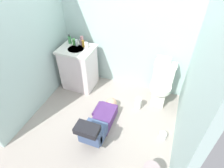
% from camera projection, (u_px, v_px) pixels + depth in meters
% --- Properties ---
extents(ground_plane, '(2.76, 3.00, 0.04)m').
position_uv_depth(ground_plane, '(103.00, 119.00, 3.13)').
color(ground_plane, '#9D938A').
extents(wall_back, '(2.42, 0.08, 2.40)m').
position_uv_depth(wall_back, '(125.00, 24.00, 3.08)').
color(wall_back, '#ABC7C2').
rests_on(wall_back, ground_plane).
extents(wall_left, '(0.08, 2.00, 2.40)m').
position_uv_depth(wall_left, '(24.00, 41.00, 2.65)').
color(wall_left, '#ABC7C2').
rests_on(wall_left, ground_plane).
extents(wall_right, '(0.08, 2.00, 2.40)m').
position_uv_depth(wall_right, '(201.00, 76.00, 2.03)').
color(wall_right, '#ABC7C2').
rests_on(wall_right, ground_plane).
extents(toilet, '(0.36, 0.46, 0.75)m').
position_uv_depth(toilet, '(161.00, 85.00, 3.20)').
color(toilet, silver).
rests_on(toilet, ground_plane).
extents(vanity_cabinet, '(0.60, 0.52, 0.82)m').
position_uv_depth(vanity_cabinet, '(79.00, 67.00, 3.50)').
color(vanity_cabinet, silver).
rests_on(vanity_cabinet, ground_plane).
extents(faucet, '(0.02, 0.02, 0.10)m').
position_uv_depth(faucet, '(80.00, 42.00, 3.31)').
color(faucet, silver).
rests_on(faucet, vanity_cabinet).
extents(person_plumber, '(0.39, 1.06, 0.52)m').
position_uv_depth(person_plumber, '(99.00, 122.00, 2.83)').
color(person_plumber, '#512D6B').
rests_on(person_plumber, ground_plane).
extents(tissue_box, '(0.22, 0.11, 0.10)m').
position_uv_depth(tissue_box, '(164.00, 60.00, 3.00)').
color(tissue_box, silver).
rests_on(tissue_box, toilet).
extents(soap_dispenser, '(0.06, 0.06, 0.17)m').
position_uv_depth(soap_dispenser, '(70.00, 40.00, 3.34)').
color(soap_dispenser, '#408C51').
rests_on(soap_dispenser, vanity_cabinet).
extents(bottle_green, '(0.05, 0.05, 0.11)m').
position_uv_depth(bottle_green, '(74.00, 42.00, 3.30)').
color(bottle_green, '#4DA549').
rests_on(bottle_green, vanity_cabinet).
extents(bottle_clear, '(0.05, 0.05, 0.11)m').
position_uv_depth(bottle_clear, '(77.00, 43.00, 3.28)').
color(bottle_clear, silver).
rests_on(bottle_clear, vanity_cabinet).
extents(bottle_pink, '(0.05, 0.05, 0.16)m').
position_uv_depth(bottle_pink, '(82.00, 41.00, 3.28)').
color(bottle_pink, pink).
rests_on(bottle_pink, vanity_cabinet).
extents(bottle_amber, '(0.05, 0.05, 0.12)m').
position_uv_depth(bottle_amber, '(83.00, 44.00, 3.25)').
color(bottle_amber, gold).
rests_on(bottle_amber, vanity_cabinet).
extents(bottle_white, '(0.06, 0.06, 0.11)m').
position_uv_depth(bottle_white, '(86.00, 45.00, 3.21)').
color(bottle_white, silver).
rests_on(bottle_white, vanity_cabinet).
extents(paper_towel_roll, '(0.11, 0.11, 0.22)m').
position_uv_depth(paper_towel_roll, '(138.00, 104.00, 3.22)').
color(paper_towel_roll, white).
rests_on(paper_towel_roll, ground_plane).
extents(toilet_paper_roll, '(0.11, 0.11, 0.10)m').
position_uv_depth(toilet_paper_roll, '(163.00, 136.00, 2.80)').
color(toilet_paper_roll, white).
rests_on(toilet_paper_roll, ground_plane).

